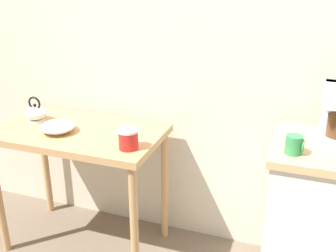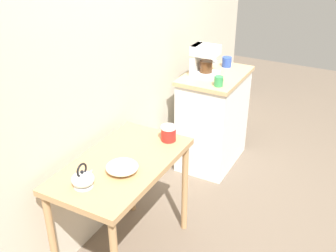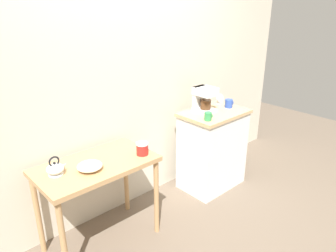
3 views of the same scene
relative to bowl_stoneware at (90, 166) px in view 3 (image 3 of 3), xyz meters
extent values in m
plane|color=#6B5B4C|center=(0.74, 0.06, -0.81)|extent=(8.00, 8.00, 0.00)
cube|color=beige|center=(0.84, 0.45, 0.59)|extent=(4.40, 0.10, 2.80)
cube|color=tan|center=(0.09, 0.07, -0.05)|extent=(0.95, 0.54, 0.04)
cylinder|color=tan|center=(-0.35, -0.16, -0.44)|extent=(0.04, 0.04, 0.73)
cylinder|color=tan|center=(0.52, -0.16, -0.44)|extent=(0.04, 0.04, 0.73)
cylinder|color=tan|center=(-0.35, 0.30, -0.44)|extent=(0.04, 0.04, 0.73)
cylinder|color=tan|center=(0.52, 0.30, -0.44)|extent=(0.04, 0.04, 0.73)
cube|color=white|center=(1.51, 0.03, -0.38)|extent=(0.68, 0.46, 0.85)
cube|color=tan|center=(1.51, 0.03, 0.06)|extent=(0.71, 0.49, 0.04)
cylinder|color=beige|center=(0.00, 0.00, -0.03)|extent=(0.09, 0.09, 0.01)
ellipsoid|color=beige|center=(0.00, 0.00, 0.00)|extent=(0.19, 0.19, 0.05)
cylinder|color=white|center=(-0.22, 0.11, -0.03)|extent=(0.11, 0.11, 0.01)
ellipsoid|color=white|center=(-0.22, 0.11, 0.01)|extent=(0.13, 0.13, 0.08)
cone|color=white|center=(-0.16, 0.11, 0.02)|extent=(0.06, 0.03, 0.05)
sphere|color=black|center=(-0.22, 0.11, 0.06)|extent=(0.02, 0.02, 0.02)
torus|color=black|center=(-0.22, 0.11, 0.08)|extent=(0.08, 0.01, 0.08)
cylinder|color=red|center=(0.46, -0.06, 0.01)|extent=(0.10, 0.10, 0.09)
cylinder|color=white|center=(0.46, -0.06, 0.07)|extent=(0.10, 0.10, 0.01)
cube|color=white|center=(1.44, 0.11, 0.10)|extent=(0.18, 0.22, 0.03)
cube|color=white|center=(1.44, 0.19, 0.21)|extent=(0.16, 0.05, 0.26)
cube|color=white|center=(1.44, 0.11, 0.30)|extent=(0.18, 0.22, 0.08)
cylinder|color=#4C2D19|center=(1.44, 0.10, 0.16)|extent=(0.11, 0.11, 0.10)
cylinder|color=#338C4C|center=(1.26, -0.10, 0.12)|extent=(0.07, 0.07, 0.08)
torus|color=#338C4C|center=(1.29, -0.10, 0.12)|extent=(0.01, 0.06, 0.06)
cylinder|color=#2D4CAD|center=(1.73, 0.02, 0.13)|extent=(0.08, 0.08, 0.09)
torus|color=#2D4CAD|center=(1.77, 0.02, 0.13)|extent=(0.01, 0.06, 0.06)
cube|color=#B2B5BA|center=(1.76, 0.16, 0.09)|extent=(0.08, 0.05, 0.02)
cylinder|color=#B2B5BA|center=(1.76, 0.16, 0.15)|extent=(0.11, 0.05, 0.11)
cylinder|color=black|center=(1.76, 0.16, 0.15)|extent=(0.09, 0.04, 0.09)
camera|label=1|loc=(1.28, -1.75, 0.84)|focal=43.24mm
camera|label=2|loc=(-1.63, -1.19, 1.32)|focal=43.39mm
camera|label=3|loc=(-1.02, -2.00, 1.18)|focal=34.30mm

